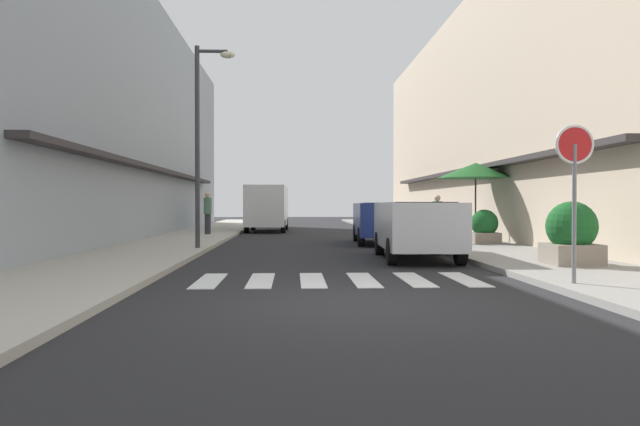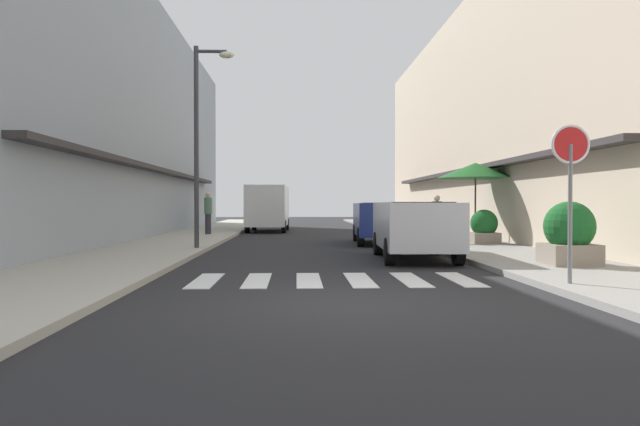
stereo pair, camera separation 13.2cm
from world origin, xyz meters
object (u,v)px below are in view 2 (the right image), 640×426
parked_car_mid (381,218)px  planter_midblock (484,227)px  parked_car_near (415,224)px  delivery_van (268,204)px  round_street_sign (570,162)px  pedestrian_walking_far (208,212)px  street_lamp (202,126)px  pedestrian_walking_near (437,218)px  cafe_umbrella (475,171)px  planter_corner (569,234)px

parked_car_mid → planter_midblock: size_ratio=4.05×
parked_car_near → delivery_van: 16.68m
round_street_sign → pedestrian_walking_far: size_ratio=1.42×
street_lamp → planter_midblock: size_ratio=5.34×
parked_car_mid → planter_midblock: parked_car_mid is taller
pedestrian_walking_near → street_lamp: bearing=-83.6°
round_street_sign → planter_midblock: round_street_sign is taller
pedestrian_walking_near → pedestrian_walking_far: pedestrian_walking_far is taller
round_street_sign → parked_car_mid: bearing=97.1°
parked_car_near → cafe_umbrella: bearing=60.3°
parked_car_near → parked_car_mid: same height
street_lamp → delivery_van: bearing=84.3°
parked_car_mid → pedestrian_walking_far: (-6.83, 4.79, 0.17)m
delivery_van → street_lamp: (-1.33, -13.25, 2.32)m
planter_corner → round_street_sign: bearing=-114.8°
planter_midblock → pedestrian_walking_far: bearing=147.3°
parked_car_mid → pedestrian_walking_near: (1.74, -1.22, 0.04)m
cafe_umbrella → pedestrian_walking_near: cafe_umbrella is taller
parked_car_mid → street_lamp: 7.27m
pedestrian_walking_far → parked_car_mid: bearing=-84.9°
parked_car_near → cafe_umbrella: (3.32, 5.82, 1.68)m
parked_car_near → planter_midblock: (3.23, 4.53, -0.27)m
parked_car_near → parked_car_mid: size_ratio=0.97×
planter_corner → planter_midblock: planter_corner is taller
parked_car_near → planter_midblock: 5.56m
parked_car_near → pedestrian_walking_far: size_ratio=2.42×
planter_corner → pedestrian_walking_near: 7.55m
delivery_van → pedestrian_walking_near: 12.74m
parked_car_near → pedestrian_walking_near: (1.74, 4.96, 0.04)m
parked_car_near → pedestrian_walking_far: 12.93m
parked_car_near → planter_midblock: bearing=54.5°
street_lamp → pedestrian_walking_far: 8.64m
planter_midblock → pedestrian_walking_near: pedestrian_walking_near is taller
street_lamp → pedestrian_walking_near: size_ratio=3.72×
planter_midblock → delivery_van: bearing=123.7°
planter_corner → planter_midblock: 7.05m
delivery_van → planter_midblock: (7.70, -11.54, -0.75)m
delivery_van → cafe_umbrella: cafe_umbrella is taller
round_street_sign → street_lamp: size_ratio=0.43×
parked_car_mid → pedestrian_walking_near: 2.13m
parked_car_near → pedestrian_walking_far: (-6.83, 10.97, 0.17)m
round_street_sign → cafe_umbrella: size_ratio=0.94×
delivery_van → pedestrian_walking_near: size_ratio=3.39×
street_lamp → planter_corner: bearing=-31.6°
round_street_sign → planter_corner: round_street_sign is taller
parked_car_mid → planter_corner: bearing=-71.9°
street_lamp → planter_corner: (8.64, -5.32, -2.95)m
street_lamp → pedestrian_walking_near: 8.32m
round_street_sign → pedestrian_walking_far: 18.47m
planter_corner → pedestrian_walking_near: size_ratio=0.84×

